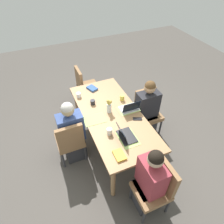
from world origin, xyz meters
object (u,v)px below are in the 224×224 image
at_px(flower_vase, 109,106).
at_px(person_near_left_far, 146,112).
at_px(coffee_mug_centre_left, 122,98).
at_px(book_blue_cover, 119,155).
at_px(chair_near_left_far, 147,109).
at_px(laptop_near_left_far, 130,108).
at_px(laptop_head_left_left_mid, 125,135).
at_px(person_head_left_left_mid, 150,183).
at_px(phone_black, 137,119).
at_px(chair_head_right_right_near, 85,85).
at_px(dining_table, 112,117).
at_px(chair_head_left_left_mid, 157,186).
at_px(coffee_mug_centre_right, 109,131).
at_px(book_red_cover, 92,88).
at_px(chair_far_left_near, 70,140).
at_px(coffee_mug_near_right, 93,102).
at_px(coffee_mug_near_left, 79,95).
at_px(person_far_left_near, 72,134).

bearing_deg(flower_vase, person_near_left_far, -94.34).
height_order(coffee_mug_centre_left, book_blue_cover, coffee_mug_centre_left).
relative_size(chair_near_left_far, coffee_mug_centre_left, 8.76).
distance_m(laptop_near_left_far, laptop_head_left_left_mid, 0.63).
xyz_separation_m(person_head_left_left_mid, laptop_near_left_far, (1.23, -0.31, 0.25)).
bearing_deg(phone_black, chair_head_right_right_near, -52.18).
bearing_deg(dining_table, coffee_mug_centre_left, -48.52).
bearing_deg(coffee_mug_centre_left, laptop_head_left_left_mid, 157.78).
relative_size(chair_head_left_left_mid, flower_vase, 3.30).
bearing_deg(laptop_head_left_left_mid, book_blue_cover, 140.79).
relative_size(chair_near_left_far, flower_vase, 3.30).
xyz_separation_m(flower_vase, laptop_near_left_far, (-0.09, -0.34, -0.09)).
xyz_separation_m(person_head_left_left_mid, person_near_left_far, (1.27, -0.69, 0.00)).
xyz_separation_m(coffee_mug_centre_right, book_red_cover, (1.22, -0.14, -0.03)).
relative_size(chair_far_left_near, book_blue_cover, 4.50).
bearing_deg(coffee_mug_centre_left, coffee_mug_centre_right, 141.83).
bearing_deg(chair_head_left_left_mid, phone_black, -13.58).
distance_m(coffee_mug_centre_right, book_red_cover, 1.23).
distance_m(flower_vase, coffee_mug_near_right, 0.37).
distance_m(coffee_mug_near_left, coffee_mug_near_right, 0.35).
bearing_deg(coffee_mug_near_left, laptop_near_left_far, -134.98).
relative_size(coffee_mug_near_left, coffee_mug_near_right, 0.99).
relative_size(person_far_left_near, person_near_left_far, 1.00).
bearing_deg(person_near_left_far, laptop_head_left_left_mid, 128.02).
height_order(flower_vase, coffee_mug_centre_left, flower_vase).
height_order(laptop_head_left_left_mid, book_blue_cover, laptop_head_left_left_mid).
bearing_deg(coffee_mug_near_right, chair_near_left_far, -106.35).
bearing_deg(person_head_left_left_mid, chair_head_right_right_near, 1.91).
bearing_deg(chair_head_left_left_mid, chair_head_right_right_near, 3.46).
bearing_deg(chair_near_left_far, phone_black, 130.67).
bearing_deg(chair_near_left_far, coffee_mug_near_right, 73.65).
height_order(dining_table, coffee_mug_centre_right, coffee_mug_centre_right).
distance_m(flower_vase, coffee_mug_centre_left, 0.41).
relative_size(person_head_left_left_mid, chair_head_right_right_near, 1.33).
bearing_deg(laptop_near_left_far, laptop_head_left_left_mid, 147.19).
height_order(chair_far_left_near, flower_vase, flower_vase).
xyz_separation_m(person_head_left_left_mid, book_blue_cover, (0.43, 0.26, 0.22)).
bearing_deg(chair_near_left_far, dining_table, 97.10).
height_order(laptop_head_left_left_mid, coffee_mug_near_right, laptop_head_left_left_mid).
xyz_separation_m(dining_table, book_red_cover, (0.83, 0.07, 0.09)).
relative_size(chair_head_left_left_mid, coffee_mug_near_left, 10.58).
bearing_deg(book_blue_cover, person_head_left_left_mid, -149.03).
xyz_separation_m(person_far_left_near, person_near_left_far, (0.01, -1.42, 0.00)).
distance_m(chair_head_left_left_mid, coffee_mug_centre_left, 1.63).
height_order(chair_near_left_far, laptop_near_left_far, laptop_near_left_far).
height_order(coffee_mug_near_left, book_red_cover, coffee_mug_near_left).
height_order(chair_head_right_right_near, laptop_near_left_far, laptop_near_left_far).
bearing_deg(person_far_left_near, laptop_near_left_far, -91.46).
bearing_deg(dining_table, book_red_cover, 4.91).
height_order(coffee_mug_near_right, book_blue_cover, coffee_mug_near_right).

